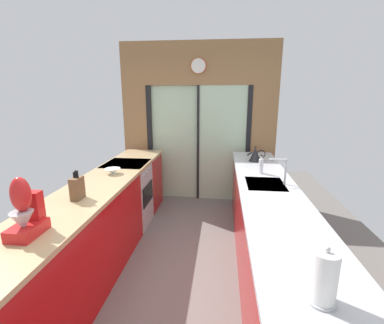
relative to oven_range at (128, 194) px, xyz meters
name	(u,v)px	position (x,y,z in m)	size (l,w,h in m)	color
ground_plane	(185,252)	(0.91, -0.65, -0.47)	(5.04, 7.60, 0.02)	slate
back_wall_unit	(198,114)	(0.91, 1.15, 1.07)	(2.64, 0.12, 2.70)	olive
left_counter_run	(92,232)	(0.00, -1.12, 0.01)	(0.62, 3.80, 0.92)	#AD0C0F
right_counter_run	(268,233)	(1.82, -0.95, 0.01)	(0.62, 3.80, 0.92)	#AD0C0F
sink_faucet	(283,168)	(1.97, -0.70, 0.65)	(0.19, 0.02, 0.28)	#B7BABC
oven_range	(128,194)	(0.00, 0.00, 0.00)	(0.60, 0.60, 0.92)	#B7BABC
mixing_bowl	(113,171)	(0.02, -0.52, 0.50)	(0.19, 0.19, 0.07)	silver
knife_block	(77,188)	(0.02, -1.34, 0.57)	(0.08, 0.14, 0.27)	brown
stand_mixer	(25,213)	(0.02, -2.01, 0.63)	(0.17, 0.27, 0.42)	red
kettle	(255,155)	(1.80, 0.31, 0.56)	(0.26, 0.17, 0.22)	black
soap_bottle	(261,166)	(1.80, -0.31, 0.56)	(0.06, 0.06, 0.23)	silver
paper_towel_roll	(324,277)	(1.80, -2.43, 0.59)	(0.14, 0.14, 0.29)	#B7BABC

